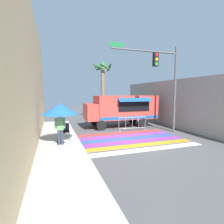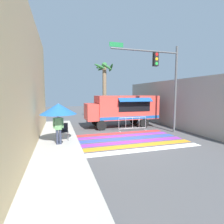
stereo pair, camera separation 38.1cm
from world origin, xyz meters
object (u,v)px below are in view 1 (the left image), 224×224
object	(u,v)px
food_truck	(120,108)
palm_tree	(103,83)
vendor_person	(60,127)
traffic_signal_pole	(163,74)
patio_umbrella	(60,109)
folding_chair	(66,130)
barricade_front	(132,124)

from	to	relation	value
food_truck	palm_tree	xyz separation A→B (m)	(-0.23, 4.53, 2.30)
food_truck	vendor_person	distance (m)	6.72
traffic_signal_pole	patio_umbrella	xyz separation A→B (m)	(-6.99, -0.98, -2.16)
palm_tree	folding_chair	bearing A→B (deg)	-118.95
traffic_signal_pole	palm_tree	size ratio (longest dim) A/B	1.00
folding_chair	barricade_front	xyz separation A→B (m)	(5.01, 1.80, -0.22)
folding_chair	patio_umbrella	bearing A→B (deg)	-114.12
folding_chair	palm_tree	distance (m)	9.82
vendor_person	patio_umbrella	bearing A→B (deg)	74.30
food_truck	traffic_signal_pole	distance (m)	4.48
food_truck	palm_tree	world-z (taller)	palm_tree
patio_umbrella	palm_tree	distance (m)	10.04
food_truck	barricade_front	xyz separation A→B (m)	(0.27, -1.81, -1.06)
vendor_person	palm_tree	distance (m)	10.53
food_truck	folding_chair	size ratio (longest dim) A/B	6.22
patio_umbrella	folding_chair	distance (m)	1.36
folding_chair	palm_tree	world-z (taller)	palm_tree
food_truck	vendor_person	world-z (taller)	food_truck
palm_tree	vendor_person	bearing A→B (deg)	-118.31
patio_umbrella	barricade_front	bearing A→B (deg)	23.36
vendor_person	palm_tree	xyz separation A→B (m)	(4.81, 8.93, 2.80)
barricade_front	food_truck	bearing A→B (deg)	98.51
folding_chair	vendor_person	bearing A→B (deg)	-105.01
food_truck	palm_tree	bearing A→B (deg)	92.95
patio_umbrella	vendor_person	size ratio (longest dim) A/B	1.29
folding_chair	barricade_front	size ratio (longest dim) A/B	0.43
patio_umbrella	folding_chair	world-z (taller)	patio_umbrella
food_truck	barricade_front	world-z (taller)	food_truck
food_truck	traffic_signal_pole	size ratio (longest dim) A/B	0.99
barricade_front	vendor_person	bearing A→B (deg)	-153.97
barricade_front	palm_tree	bearing A→B (deg)	94.55
patio_umbrella	folding_chair	xyz separation A→B (m)	(0.29, 0.49, -1.24)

